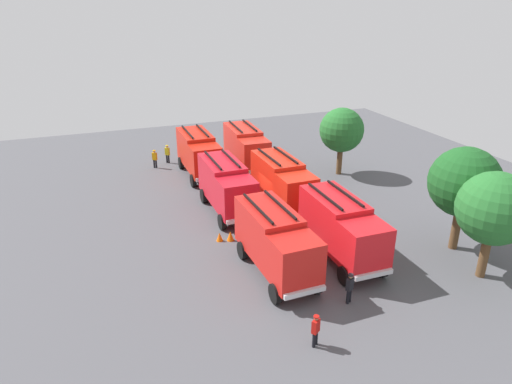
% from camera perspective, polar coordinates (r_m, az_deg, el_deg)
% --- Properties ---
extents(ground_plane, '(54.51, 54.51, 0.00)m').
position_cam_1_polar(ground_plane, '(35.39, 0.00, -2.09)').
color(ground_plane, '#4C4C51').
extents(fire_truck_0, '(7.20, 2.75, 3.88)m').
position_cam_1_polar(fire_truck_0, '(41.88, -7.08, 4.89)').
color(fire_truck_0, red).
rests_on(fire_truck_0, ground).
extents(fire_truck_1, '(7.21, 2.78, 3.88)m').
position_cam_1_polar(fire_truck_1, '(34.22, -3.65, 0.89)').
color(fire_truck_1, red).
rests_on(fire_truck_1, ground).
extents(fire_truck_2, '(7.26, 2.91, 3.88)m').
position_cam_1_polar(fire_truck_2, '(26.52, 2.44, -5.90)').
color(fire_truck_2, red).
rests_on(fire_truck_2, ground).
extents(fire_truck_3, '(7.29, 2.97, 3.88)m').
position_cam_1_polar(fire_truck_3, '(43.30, -1.24, 5.66)').
color(fire_truck_3, red).
rests_on(fire_truck_3, ground).
extents(fire_truck_4, '(7.23, 2.82, 3.88)m').
position_cam_1_polar(fire_truck_4, '(34.95, 3.26, 1.38)').
color(fire_truck_4, red).
rests_on(fire_truck_4, ground).
extents(fire_truck_5, '(7.22, 2.81, 3.88)m').
position_cam_1_polar(fire_truck_5, '(28.47, 10.47, -4.18)').
color(fire_truck_5, red).
rests_on(fire_truck_5, ground).
extents(firefighter_0, '(0.45, 0.48, 1.73)m').
position_cam_1_polar(firefighter_0, '(44.72, -12.34, 4.10)').
color(firefighter_0, black).
rests_on(firefighter_0, ground).
extents(firefighter_1, '(0.40, 0.48, 1.74)m').
position_cam_1_polar(firefighter_1, '(25.10, 11.44, -11.35)').
color(firefighter_1, black).
rests_on(firefighter_1, ground).
extents(firefighter_2, '(0.44, 0.48, 1.66)m').
position_cam_1_polar(firefighter_2, '(22.18, 7.34, -16.38)').
color(firefighter_2, black).
rests_on(firefighter_2, ground).
extents(firefighter_3, '(0.46, 0.47, 1.79)m').
position_cam_1_polar(firefighter_3, '(45.83, -10.83, 4.72)').
color(firefighter_3, black).
rests_on(firefighter_3, ground).
extents(firefighter_4, '(0.43, 0.48, 1.70)m').
position_cam_1_polar(firefighter_4, '(39.07, -1.20, 1.87)').
color(firefighter_4, black).
rests_on(firefighter_4, ground).
extents(tree_0, '(3.91, 3.91, 6.07)m').
position_cam_1_polar(tree_0, '(41.95, 10.48, 7.46)').
color(tree_0, brown).
rests_on(tree_0, ground).
extents(tree_1, '(4.33, 4.33, 6.71)m').
position_cam_1_polar(tree_1, '(30.87, 24.24, 1.07)').
color(tree_1, brown).
rests_on(tree_1, ground).
extents(tree_2, '(4.09, 4.09, 6.34)m').
position_cam_1_polar(tree_2, '(28.38, 27.24, -1.85)').
color(tree_2, brown).
rests_on(tree_2, ground).
extents(traffic_cone_0, '(0.47, 0.47, 0.68)m').
position_cam_1_polar(traffic_cone_0, '(30.82, -3.16, -5.41)').
color(traffic_cone_0, '#F2600C').
rests_on(traffic_cone_0, ground).
extents(traffic_cone_1, '(0.43, 0.43, 0.62)m').
position_cam_1_polar(traffic_cone_1, '(30.83, -4.49, -5.50)').
color(traffic_cone_1, '#F2600C').
rests_on(traffic_cone_1, ground).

